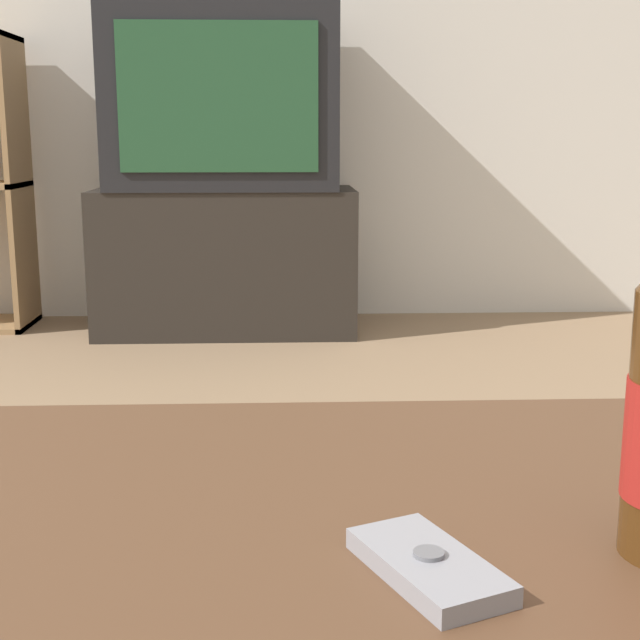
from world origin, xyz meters
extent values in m
cube|color=brown|center=(0.00, 0.00, 0.42)|extent=(1.09, 0.69, 0.04)
cube|color=#28231E|center=(-0.17, 2.72, 0.26)|extent=(0.94, 0.45, 0.52)
cube|color=black|center=(-0.17, 2.72, 0.84)|extent=(0.81, 0.47, 0.63)
cube|color=#234C2D|center=(-0.17, 2.48, 0.84)|extent=(0.66, 0.01, 0.49)
cube|color=#99754C|center=(-0.94, 2.81, 0.54)|extent=(0.02, 0.30, 1.07)
cube|color=gray|center=(0.13, -0.03, 0.45)|extent=(0.10, 0.13, 0.01)
cylinder|color=slate|center=(0.13, -0.03, 0.46)|extent=(0.02, 0.02, 0.00)
camera|label=1|loc=(0.04, -0.55, 0.72)|focal=50.00mm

